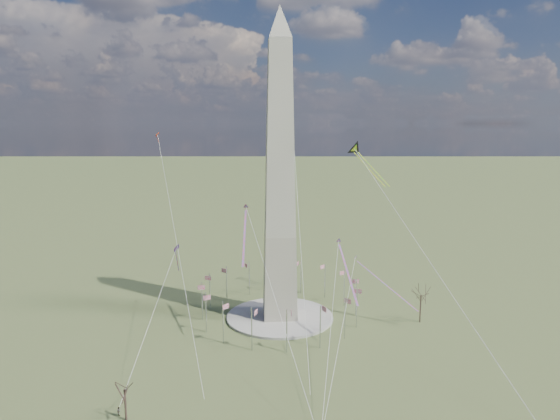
{
  "coord_description": "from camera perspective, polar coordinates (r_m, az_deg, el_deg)",
  "views": [
    {
      "loc": [
        -12.09,
        -159.76,
        64.9
      ],
      "look_at": [
        0.04,
        0.0,
        37.11
      ],
      "focal_mm": 32.0,
      "sensor_mm": 36.0,
      "label": 1
    }
  ],
  "objects": [
    {
      "name": "washington_monument",
      "position": [
        161.11,
        -0.01,
        3.8
      ],
      "size": [
        15.56,
        15.56,
        100.0
      ],
      "color": "#BBAB9D",
      "rests_on": "plaza"
    },
    {
      "name": "kite_streamer_mid",
      "position": [
        152.38,
        -4.03,
        -1.91
      ],
      "size": [
        2.53,
        21.53,
        14.77
      ],
      "rotation": [
        0.0,
        0.0,
        3.08
      ],
      "color": "#FA3427",
      "rests_on": "ground"
    },
    {
      "name": "tree_far",
      "position": [
        120.95,
        -17.36,
        -18.78
      ],
      "size": [
        6.31,
        6.31,
        11.05
      ],
      "color": "#4D362F",
      "rests_on": "ground"
    },
    {
      "name": "kite_diamond_purple",
      "position": [
        175.0,
        -11.73,
        -4.6
      ],
      "size": [
        2.08,
        3.2,
        9.77
      ],
      "rotation": [
        0.0,
        0.0,
        2.96
      ],
      "color": "#3E1664",
      "rests_on": "ground"
    },
    {
      "name": "kite_delta_black",
      "position": [
        180.67,
        8.76,
        6.64
      ],
      "size": [
        13.12,
        17.67,
        15.04
      ],
      "rotation": [
        0.0,
        0.0,
        3.68
      ],
      "color": "black",
      "rests_on": "ground"
    },
    {
      "name": "tree_near",
      "position": [
        172.15,
        15.83,
        -9.14
      ],
      "size": [
        8.03,
        8.03,
        14.05
      ],
      "color": "#4D362F",
      "rests_on": "ground"
    },
    {
      "name": "kite_small_red",
      "position": [
        193.8,
        -13.82,
        8.28
      ],
      "size": [
        1.58,
        2.27,
        4.74
      ],
      "rotation": [
        0.0,
        0.0,
        2.4
      ],
      "color": "red",
      "rests_on": "ground"
    },
    {
      "name": "person_west",
      "position": [
        126.52,
        -17.95,
        -21.02
      ],
      "size": [
        1.21,
        1.19,
        1.97
      ],
      "primitive_type": "imported",
      "rotation": [
        0.0,
        0.0,
        2.44
      ],
      "color": "gray",
      "rests_on": "ground"
    },
    {
      "name": "flagpole_ring",
      "position": [
        170.26,
        -0.01,
        -9.94
      ],
      "size": [
        54.4,
        54.4,
        13.0
      ],
      "color": "silver",
      "rests_on": "ground"
    },
    {
      "name": "ground",
      "position": [
        172.86,
        -0.01,
        -12.21
      ],
      "size": [
        2000.0,
        2000.0,
        0.0
      ],
      "primitive_type": "plane",
      "color": "#43572B",
      "rests_on": "ground"
    },
    {
      "name": "kite_streamer_right",
      "position": [
        169.95,
        10.95,
        -7.43
      ],
      "size": [
        19.06,
        14.74,
        15.66
      ],
      "rotation": [
        0.0,
        0.0,
        4.07
      ],
      "color": "#FA3427",
      "rests_on": "ground"
    },
    {
      "name": "kite_streamer_left",
      "position": [
        156.42,
        7.42,
        -5.95
      ],
      "size": [
        3.04,
        22.01,
        15.1
      ],
      "rotation": [
        0.0,
        0.0,
        3.22
      ],
      "color": "#FA3427",
      "rests_on": "ground"
    },
    {
      "name": "plaza",
      "position": [
        172.71,
        -0.01,
        -12.09
      ],
      "size": [
        36.0,
        36.0,
        0.8
      ],
      "primitive_type": "cylinder",
      "color": "#A09992",
      "rests_on": "ground"
    },
    {
      "name": "kite_small_white",
      "position": [
        202.9,
        1.15,
        14.14
      ],
      "size": [
        1.65,
        1.46,
        4.4
      ],
      "rotation": [
        0.0,
        0.0,
        3.17
      ],
      "color": "white",
      "rests_on": "ground"
    }
  ]
}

